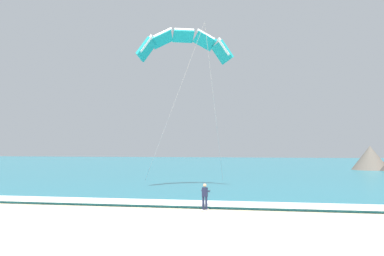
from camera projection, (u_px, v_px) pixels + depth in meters
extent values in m
cube|color=teal|center=(249.00, 166.00, 86.35)|extent=(200.00, 120.00, 0.20)
cube|color=white|center=(205.00, 203.00, 28.40)|extent=(200.00, 2.69, 0.04)
ellipsoid|color=white|center=(205.00, 210.00, 26.89)|extent=(0.60, 1.44, 0.05)
cube|color=black|center=(205.00, 208.00, 27.13)|extent=(0.17, 0.08, 0.04)
cube|color=black|center=(204.00, 209.00, 26.64)|extent=(0.17, 0.08, 0.04)
cylinder|color=#191E38|center=(203.00, 203.00, 26.93)|extent=(0.14, 0.14, 0.84)
cylinder|color=#191E38|center=(206.00, 203.00, 26.87)|extent=(0.14, 0.14, 0.84)
cube|color=#191E38|center=(205.00, 192.00, 26.93)|extent=(0.36, 0.24, 0.60)
sphere|color=tan|center=(205.00, 185.00, 26.95)|extent=(0.22, 0.22, 0.22)
cylinder|color=#191E38|center=(203.00, 191.00, 27.14)|extent=(0.15, 0.51, 0.22)
cylinder|color=#191E38|center=(208.00, 191.00, 27.04)|extent=(0.15, 0.51, 0.22)
cylinder|color=black|center=(206.00, 191.00, 27.30)|extent=(0.55, 0.10, 0.04)
cube|color=#3F3F42|center=(205.00, 195.00, 27.04)|extent=(0.13, 0.09, 0.10)
cube|color=teal|center=(222.00, 52.00, 36.83)|extent=(2.09, 1.53, 2.01)
cube|color=white|center=(224.00, 46.00, 36.30)|extent=(1.17, 0.61, 1.56)
cube|color=teal|center=(205.00, 41.00, 37.25)|extent=(2.31, 1.79, 1.65)
cube|color=white|center=(206.00, 35.00, 36.73)|extent=(1.59, 0.79, 1.02)
cube|color=teal|center=(183.00, 36.00, 37.18)|extent=(2.18, 1.94, 0.92)
cube|color=white|center=(184.00, 30.00, 36.66)|extent=(1.71, 0.85, 0.26)
cube|color=teal|center=(162.00, 39.00, 36.64)|extent=(1.77, 1.95, 1.65)
cube|color=white|center=(163.00, 33.00, 36.11)|extent=(1.54, 0.78, 1.02)
cube|color=teal|center=(146.00, 49.00, 35.74)|extent=(1.28, 1.82, 2.01)
cube|color=white|center=(146.00, 43.00, 35.21)|extent=(1.08, 0.60, 1.56)
cylinder|color=#B2B2B7|center=(215.00, 111.00, 32.07)|extent=(0.16, 9.23, 11.17)
cylinder|color=#B2B2B7|center=(171.00, 111.00, 31.53)|extent=(6.19, 6.95, 11.17)
cone|color=#665B51|center=(370.00, 158.00, 69.55)|extent=(6.27, 6.27, 4.19)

